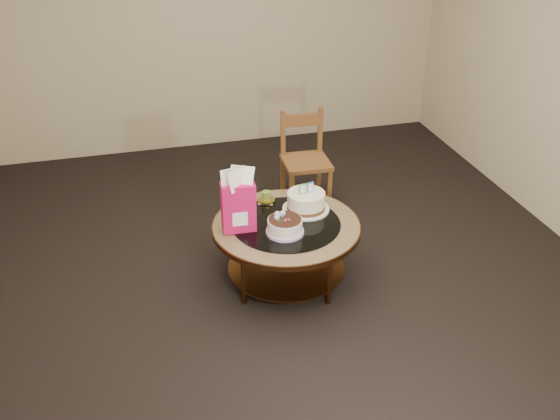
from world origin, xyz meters
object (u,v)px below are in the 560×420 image
object	(u,v)px
gift_bag	(238,200)
dining_chair	(305,159)
decorated_cake	(285,226)
cream_cake	(306,202)
coffee_table	(286,233)

from	to	relation	value
gift_bag	dining_chair	distance (m)	1.31
decorated_cake	cream_cake	world-z (taller)	cream_cake
cream_cake	dining_chair	size ratio (longest dim) A/B	0.41
cream_cake	dining_chair	xyz separation A→B (m)	(0.26, 0.89, -0.11)
coffee_table	decorated_cake	distance (m)	0.18
gift_bag	cream_cake	bearing A→B (deg)	17.30
coffee_table	cream_cake	size ratio (longest dim) A/B	3.09
decorated_cake	coffee_table	bearing A→B (deg)	69.81
coffee_table	decorated_cake	xyz separation A→B (m)	(-0.04, -0.11, 0.13)
coffee_table	cream_cake	xyz separation A→B (m)	(0.18, 0.14, 0.15)
decorated_cake	gift_bag	distance (m)	0.35
cream_cake	gift_bag	world-z (taller)	gift_bag
coffee_table	decorated_cake	bearing A→B (deg)	-110.19
decorated_cake	dining_chair	xyz separation A→B (m)	(0.49, 1.15, -0.09)
coffee_table	gift_bag	size ratio (longest dim) A/B	2.32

